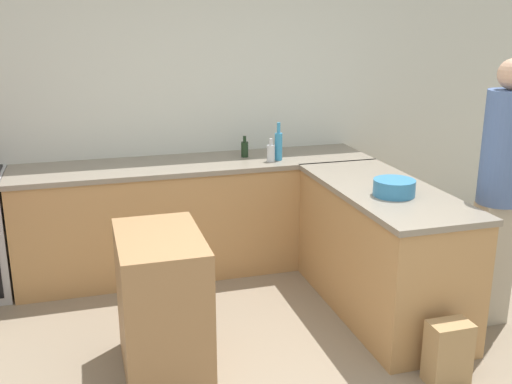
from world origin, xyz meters
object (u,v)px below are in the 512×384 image
Objects in this scene: mixing_bowl at (394,188)px; wine_bottle_dark at (245,149)px; island_table at (162,305)px; vinegar_bottle_clear at (271,152)px; paper_bag at (448,353)px; dish_soap_bottle at (278,145)px; person_at_peninsula at (500,184)px.

wine_bottle_dark reaches higher than mixing_bowl.
island_table is 1.82m from vinegar_bottle_clear.
vinegar_bottle_clear reaches higher than paper_bag.
dish_soap_bottle is at bearing 101.87° from paper_bag.
wine_bottle_dark is at bearing 130.42° from person_at_peninsula.
vinegar_bottle_clear is at bearing 131.02° from person_at_peninsula.
mixing_bowl is (1.60, 0.17, 0.55)m from island_table.
paper_bag is at bearing -78.13° from dish_soap_bottle.
person_at_peninsula is at bearing -16.15° from mixing_bowl.
person_at_peninsula is (1.18, -1.35, 0.01)m from vinegar_bottle_clear.
wine_bottle_dark reaches higher than island_table.
vinegar_bottle_clear is 0.10× the size of person_at_peninsula.
wine_bottle_dark is at bearing 58.84° from island_table.
paper_bag is at bearing -20.52° from island_table.
person_at_peninsula reaches higher than island_table.
mixing_bowl is at bearing -66.76° from vinegar_bottle_clear.
dish_soap_bottle reaches higher than wine_bottle_dark.
wine_bottle_dark is (0.94, 1.55, 0.57)m from island_table.
wine_bottle_dark is 2.39m from paper_bag.
mixing_bowl is at bearing 163.85° from person_at_peninsula.
mixing_bowl is 0.89× the size of dish_soap_bottle.
vinegar_bottle_clear reaches higher than island_table.
wine_bottle_dark is at bearing 141.40° from dish_soap_bottle.
person_at_peninsula is (0.68, -0.20, 0.03)m from mixing_bowl.
mixing_bowl is 1.47× the size of vinegar_bottle_clear.
island_table is 1.70m from mixing_bowl.
person_at_peninsula is (1.10, -1.38, -0.04)m from dish_soap_bottle.
island_table is 4.89× the size of wine_bottle_dark.
person_at_peninsula reaches higher than dish_soap_bottle.
mixing_bowl reaches higher than paper_bag.
dish_soap_bottle is at bearing 128.54° from person_at_peninsula.
mixing_bowl is at bearing -70.45° from dish_soap_bottle.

